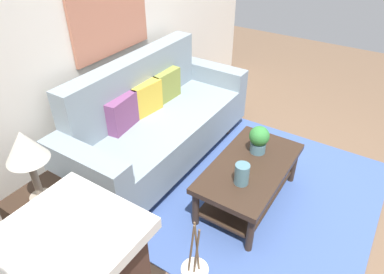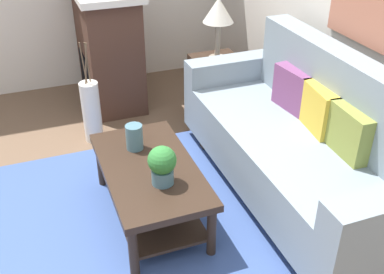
{
  "view_description": "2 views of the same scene",
  "coord_description": "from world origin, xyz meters",
  "views": [
    {
      "loc": [
        -2.35,
        -0.3,
        2.33
      ],
      "look_at": [
        -0.29,
        1.03,
        0.63
      ],
      "focal_mm": 32.29,
      "sensor_mm": 36.0,
      "label": 1
    },
    {
      "loc": [
        2.35,
        -0.11,
        2.2
      ],
      "look_at": [
        -0.26,
        0.88,
        0.51
      ],
      "focal_mm": 43.74,
      "sensor_mm": 36.0,
      "label": 2
    }
  ],
  "objects": [
    {
      "name": "potted_plant_tabletop",
      "position": [
        0.07,
        0.56,
        0.57
      ],
      "size": [
        0.18,
        0.18,
        0.26
      ],
      "color": "slate",
      "rests_on": "coffee_table"
    },
    {
      "name": "table_lamp",
      "position": [
        -1.44,
        1.58,
        0.99
      ],
      "size": [
        0.28,
        0.28,
        0.57
      ],
      "color": "gray",
      "rests_on": "side_table"
    },
    {
      "name": "floor_vase_branch_a",
      "position": [
        -1.31,
        0.35,
        0.73
      ],
      "size": [
        0.02,
        0.05,
        0.36
      ],
      "primitive_type": "cylinder",
      "rotation": [
        -0.12,
        0.04,
        0.0
      ],
      "color": "brown",
      "rests_on": "floor_vase"
    },
    {
      "name": "framed_painting",
      "position": [
        -0.04,
        2.09,
        1.49
      ],
      "size": [
        0.96,
        0.03,
        0.81
      ],
      "primitive_type": "cube",
      "color": "#B77056"
    },
    {
      "name": "floor_vase_branch_b",
      "position": [
        -1.34,
        0.36,
        0.73
      ],
      "size": [
        0.05,
        0.03,
        0.36
      ],
      "primitive_type": "cylinder",
      "rotation": [
        0.04,
        0.1,
        0.0
      ],
      "color": "brown",
      "rests_on": "floor_vase"
    },
    {
      "name": "area_rug",
      "position": [
        0.0,
        0.5,
        0.01
      ],
      "size": [
        2.3,
        2.1,
        0.01
      ],
      "primitive_type": "cube",
      "color": "#3D5693",
      "rests_on": "ground_plane"
    },
    {
      "name": "tabletop_vase",
      "position": [
        -0.39,
        0.5,
        0.52
      ],
      "size": [
        0.12,
        0.12,
        0.18
      ],
      "primitive_type": "cylinder",
      "color": "slate",
      "rests_on": "coffee_table"
    },
    {
      "name": "wall_back",
      "position": [
        0.0,
        2.16,
        1.35
      ],
      "size": [
        5.21,
        0.1,
        2.7
      ],
      "primitive_type": "cube",
      "color": "silver",
      "rests_on": "ground_plane"
    },
    {
      "name": "side_table",
      "position": [
        -1.44,
        1.58,
        0.28
      ],
      "size": [
        0.44,
        0.44,
        0.56
      ],
      "primitive_type": "cube",
      "color": "#332319",
      "rests_on": "ground_plane"
    },
    {
      "name": "couch",
      "position": [
        -0.04,
        1.62,
        0.43
      ],
      "size": [
        2.2,
        0.84,
        1.08
      ],
      "color": "gray",
      "rests_on": "ground_plane"
    },
    {
      "name": "ground_plane",
      "position": [
        0.0,
        0.0,
        0.0
      ],
      "size": [
        9.21,
        9.21,
        0.0
      ],
      "primitive_type": "plane",
      "color": "brown"
    },
    {
      "name": "floor_vase_branch_c",
      "position": [
        -1.34,
        0.33,
        0.73
      ],
      "size": [
        0.03,
        0.03,
        0.36
      ],
      "primitive_type": "cylinder",
      "rotation": [
        0.06,
        0.04,
        0.0
      ],
      "color": "brown",
      "rests_on": "floor_vase"
    },
    {
      "name": "throw_pillow_plum",
      "position": [
        -0.38,
        1.75,
        0.68
      ],
      "size": [
        0.37,
        0.16,
        0.32
      ],
      "primitive_type": "cube",
      "rotation": [
        0.0,
        0.0,
        0.11
      ],
      "color": "#7A4270",
      "rests_on": "couch"
    },
    {
      "name": "throw_pillow_mustard",
      "position": [
        -0.04,
        1.75,
        0.68
      ],
      "size": [
        0.37,
        0.16,
        0.32
      ],
      "primitive_type": "cube",
      "rotation": [
        0.0,
        0.0,
        -0.13
      ],
      "color": "gold",
      "rests_on": "couch"
    },
    {
      "name": "coffee_table",
      "position": [
        -0.14,
        0.53,
        0.31
      ],
      "size": [
        1.1,
        0.6,
        0.43
      ],
      "color": "#332319",
      "rests_on": "ground_plane"
    },
    {
      "name": "throw_pillow_olive",
      "position": [
        0.3,
        1.75,
        0.68
      ],
      "size": [
        0.37,
        0.14,
        0.32
      ],
      "primitive_type": "cube",
      "rotation": [
        0.0,
        0.0,
        -0.05
      ],
      "color": "olive",
      "rests_on": "couch"
    }
  ]
}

